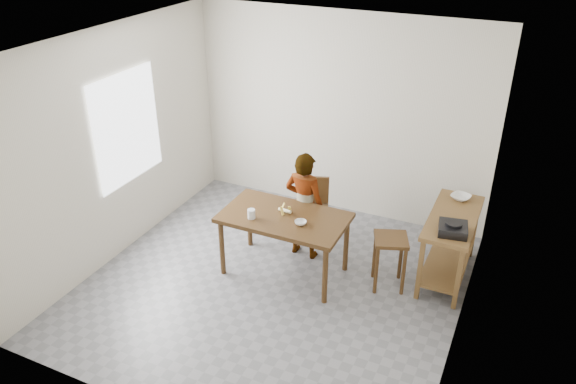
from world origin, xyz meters
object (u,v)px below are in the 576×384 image
at_px(prep_counter, 449,247).
at_px(dining_chair, 312,211).
at_px(dining_table, 284,244).
at_px(stool, 389,262).
at_px(child, 304,205).

height_order(prep_counter, dining_chair, prep_counter).
bearing_deg(dining_table, stool, 11.97).
bearing_deg(stool, child, 170.28).
height_order(dining_table, prep_counter, prep_counter).
bearing_deg(child, dining_table, 85.84).
bearing_deg(dining_table, dining_chair, 88.60).
bearing_deg(child, stool, 173.38).
xyz_separation_m(prep_counter, stool, (-0.56, -0.45, -0.09)).
distance_m(dining_table, child, 0.53).
xyz_separation_m(prep_counter, dining_chair, (-1.70, 0.09, -0.00)).
relative_size(dining_chair, stool, 1.27).
xyz_separation_m(dining_table, prep_counter, (1.72, 0.70, 0.03)).
bearing_deg(dining_chair, prep_counter, -22.45).
distance_m(prep_counter, dining_chair, 1.70).
distance_m(child, stool, 1.18).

